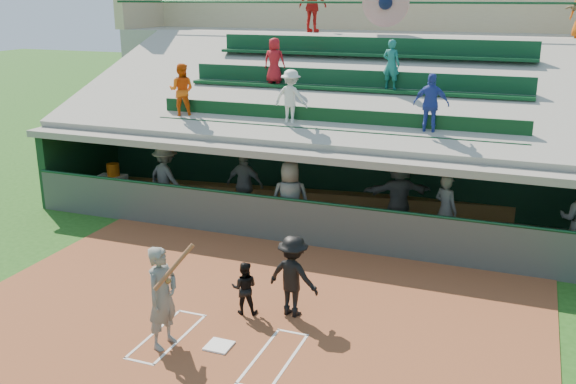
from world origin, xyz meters
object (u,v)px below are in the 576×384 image
at_px(home_plate, 219,346).
at_px(white_table, 112,187).
at_px(catcher, 244,288).
at_px(water_cooler, 113,170).
at_px(batter_at_plate, 163,297).

distance_m(home_plate, white_table, 9.26).
height_order(catcher, white_table, catcher).
relative_size(home_plate, water_cooler, 1.18).
xyz_separation_m(catcher, white_table, (-6.62, 5.07, -0.14)).
bearing_deg(white_table, water_cooler, 26.30).
height_order(home_plate, catcher, catcher).
height_order(white_table, water_cooler, water_cooler).
distance_m(catcher, water_cooler, 8.32).
distance_m(white_table, water_cooler, 0.54).
xyz_separation_m(batter_at_plate, catcher, (0.79, 1.57, -0.40)).
bearing_deg(home_plate, catcher, 94.35).
bearing_deg(water_cooler, catcher, -37.97).
distance_m(batter_at_plate, catcher, 1.80).
relative_size(batter_at_plate, catcher, 1.89).
bearing_deg(white_table, batter_at_plate, -57.70).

